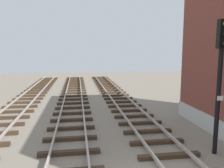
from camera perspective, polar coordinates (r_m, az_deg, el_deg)
signal_mast at (r=9.73m, az=25.62°, el=2.80°), size 0.36×0.40×5.34m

